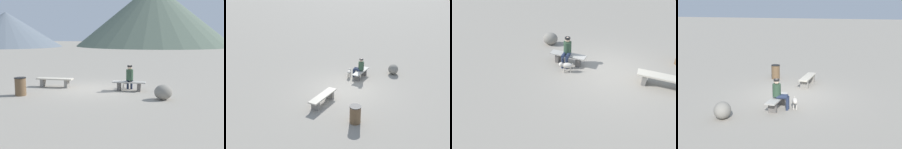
# 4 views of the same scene
# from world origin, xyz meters

# --- Properties ---
(ground) EXTENTS (210.00, 210.00, 0.06)m
(ground) POSITION_xyz_m (0.00, 0.00, -0.03)
(ground) COLOR gray
(bench_left) EXTENTS (1.92, 0.56, 0.47)m
(bench_left) POSITION_xyz_m (-1.99, 0.08, 0.32)
(bench_left) COLOR gray
(bench_left) RESTS_ON ground
(bench_right) EXTENTS (1.61, 0.49, 0.45)m
(bench_right) POSITION_xyz_m (1.89, 0.06, 0.31)
(bench_right) COLOR #605B56
(bench_right) RESTS_ON ground
(seated_person) EXTENTS (0.41, 0.67, 1.25)m
(seated_person) POSITION_xyz_m (1.91, 0.15, 0.72)
(seated_person) COLOR #2D4733
(seated_person) RESTS_ON ground
(dog) EXTENTS (0.61, 0.39, 0.45)m
(dog) POSITION_xyz_m (1.66, 0.73, 0.31)
(dog) COLOR beige
(dog) RESTS_ON ground
(trash_bin) EXTENTS (0.51, 0.51, 0.80)m
(trash_bin) POSITION_xyz_m (-2.60, -2.08, 0.40)
(trash_bin) COLOR brown
(trash_bin) RESTS_ON ground
(boulder) EXTENTS (0.95, 0.89, 0.63)m
(boulder) POSITION_xyz_m (3.59, -1.37, 0.32)
(boulder) COLOR gray
(boulder) RESTS_ON ground
(distant_peak_0) EXTENTS (25.72, 25.72, 8.05)m
(distant_peak_0) POSITION_xyz_m (-35.16, 43.33, 4.03)
(distant_peak_0) COLOR slate
(distant_peak_0) RESTS_ON ground
(distant_peak_1) EXTENTS (32.53, 32.53, 10.77)m
(distant_peak_1) POSITION_xyz_m (-10.66, 71.08, 5.39)
(distant_peak_1) COLOR #4C5651
(distant_peak_1) RESTS_ON ground
(distant_peak_3) EXTENTS (38.83, 38.83, 15.54)m
(distant_peak_3) POSITION_xyz_m (-2.42, 57.03, 7.77)
(distant_peak_3) COLOR #566656
(distant_peak_3) RESTS_ON ground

